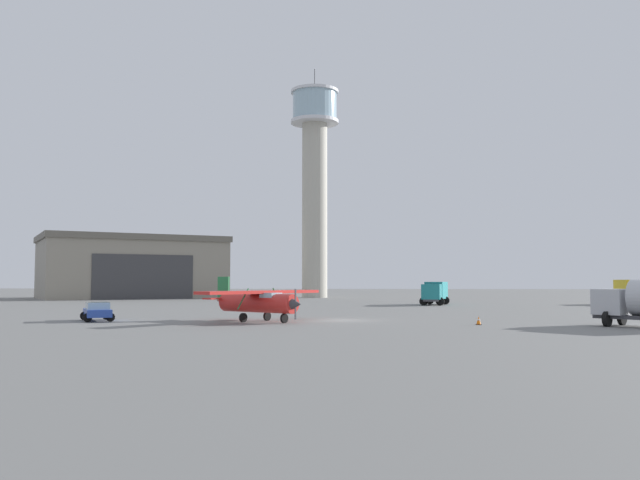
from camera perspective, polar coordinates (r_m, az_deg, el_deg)
ground_plane at (r=49.67m, az=1.88°, el=-6.94°), size 400.00×400.00×0.00m
control_tower at (r=119.31m, az=-0.46°, el=6.02°), size 8.62×8.62×41.46m
hangar at (r=119.50m, az=-16.02°, el=-2.29°), size 36.06×33.46×10.61m
airplane_red at (r=48.12m, az=-5.50°, el=-5.22°), size 8.39×10.06×3.26m
truck_box_teal at (r=82.82m, az=9.92°, el=-4.43°), size 3.92×6.87×2.83m
truck_box_yellow at (r=91.30m, az=25.31°, el=-4.00°), size 3.21×6.35×3.10m
car_blue at (r=51.36m, az=-18.69°, el=-5.82°), size 3.53×4.38×1.37m
traffic_cone_near_right at (r=45.61m, az=13.55°, el=-6.78°), size 0.36×0.36×0.59m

